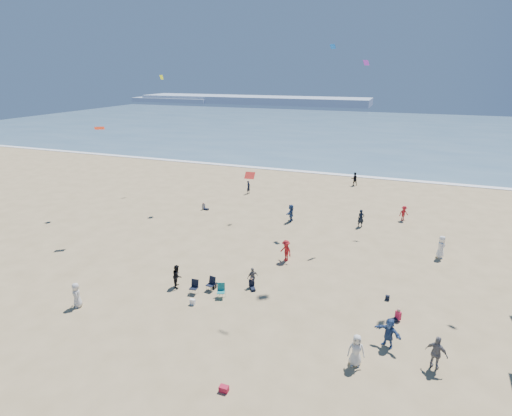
% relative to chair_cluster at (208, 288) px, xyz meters
% --- Properties ---
extents(ground, '(220.00, 220.00, 0.00)m').
position_rel_chair_cluster_xyz_m(ground, '(1.53, -7.95, -0.50)').
color(ground, tan).
rests_on(ground, ground).
extents(ocean, '(220.00, 100.00, 0.06)m').
position_rel_chair_cluster_xyz_m(ocean, '(1.53, 87.05, -0.47)').
color(ocean, '#476B84').
rests_on(ocean, ground).
extents(surf_line, '(220.00, 1.20, 0.08)m').
position_rel_chair_cluster_xyz_m(surf_line, '(1.53, 37.05, -0.46)').
color(surf_line, white).
rests_on(surf_line, ground).
extents(headland_far, '(110.00, 20.00, 3.20)m').
position_rel_chair_cluster_xyz_m(headland_far, '(-58.47, 162.05, 1.10)').
color(headland_far, '#7A8EA8').
rests_on(headland_far, ground).
extents(headland_near, '(40.00, 14.00, 2.00)m').
position_rel_chair_cluster_xyz_m(headland_near, '(-98.47, 157.05, 0.50)').
color(headland_near, '#7A8EA8').
rests_on(headland_near, ground).
extents(standing_flyers, '(23.71, 43.60, 1.94)m').
position_rel_chair_cluster_xyz_m(standing_flyers, '(6.58, 7.81, 0.38)').
color(standing_flyers, black).
rests_on(standing_flyers, ground).
extents(seated_group, '(22.10, 28.64, 0.84)m').
position_rel_chair_cluster_xyz_m(seated_group, '(3.77, -0.52, -0.08)').
color(seated_group, white).
rests_on(seated_group, ground).
extents(chair_cluster, '(2.71, 1.47, 1.00)m').
position_rel_chair_cluster_xyz_m(chair_cluster, '(0.00, 0.00, 0.00)').
color(chair_cluster, black).
rests_on(chair_cluster, ground).
extents(white_tote, '(0.35, 0.20, 0.40)m').
position_rel_chair_cluster_xyz_m(white_tote, '(-0.39, -1.57, -0.30)').
color(white_tote, white).
rests_on(white_tote, ground).
extents(black_backpack, '(0.30, 0.22, 0.38)m').
position_rel_chair_cluster_xyz_m(black_backpack, '(0.02, 0.87, -0.31)').
color(black_backpack, black).
rests_on(black_backpack, ground).
extents(cooler, '(0.45, 0.30, 0.30)m').
position_rel_chair_cluster_xyz_m(cooler, '(4.77, -7.80, -0.35)').
color(cooler, '#AC1832').
rests_on(cooler, ground).
extents(navy_bag, '(0.28, 0.18, 0.34)m').
position_rel_chair_cluster_xyz_m(navy_bag, '(11.78, 3.53, -0.33)').
color(navy_bag, black).
rests_on(navy_bag, ground).
extents(kites_aloft, '(43.10, 38.54, 28.27)m').
position_rel_chair_cluster_xyz_m(kites_aloft, '(11.95, 5.45, 13.60)').
color(kites_aloft, '#1887D5').
rests_on(kites_aloft, ground).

